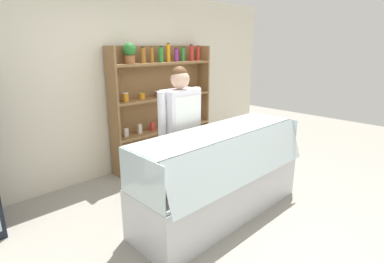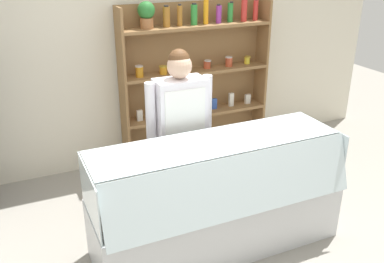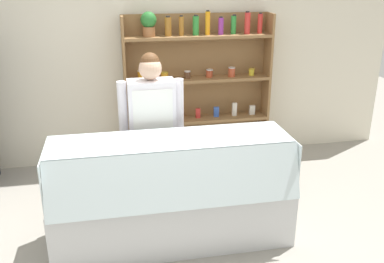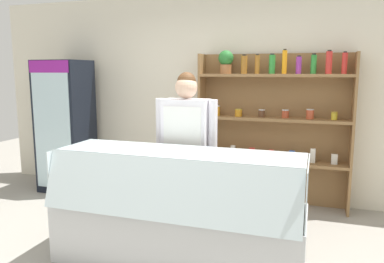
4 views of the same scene
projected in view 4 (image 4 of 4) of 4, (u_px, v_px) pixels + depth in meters
ground_plane at (164, 263)px, 3.32m from camera, size 12.00×12.00×0.00m
back_wall at (221, 97)px, 5.02m from camera, size 6.80×0.10×2.70m
drinks_fridge at (65, 126)px, 5.29m from camera, size 0.66×0.58×1.84m
shelving_unit at (271, 120)px, 4.68m from camera, size 1.86×0.29×1.95m
deli_display_case at (177, 229)px, 3.29m from camera, size 2.17×0.77×1.01m
shop_clerk at (186, 141)px, 3.73m from camera, size 0.64×0.25×1.68m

